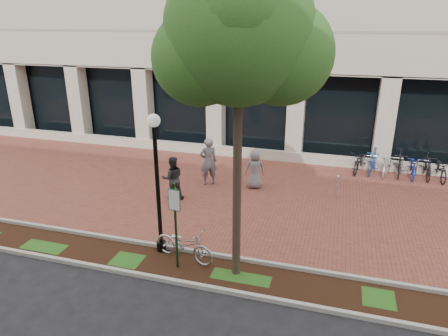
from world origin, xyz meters
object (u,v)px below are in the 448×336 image
(pedestrian_left, at_px, (208,161))
(bollard, at_px, (337,186))
(parking_sign, at_px, (175,216))
(pedestrian_mid, at_px, (173,178))
(lamppost, at_px, (157,177))
(locked_bicycle, at_px, (184,244))
(pedestrian_right, at_px, (255,169))
(bike_rack_cluster, at_px, (399,164))
(street_tree, at_px, (241,41))

(pedestrian_left, height_order, bollard, pedestrian_left)
(parking_sign, bearing_deg, pedestrian_mid, 118.51)
(lamppost, height_order, pedestrian_mid, lamppost)
(locked_bicycle, bearing_deg, pedestrian_right, 4.66)
(lamppost, distance_m, pedestrian_right, 5.91)
(pedestrian_right, bearing_deg, bike_rack_cluster, -168.94)
(bollard, bearing_deg, street_tree, -112.50)
(pedestrian_right, bearing_deg, pedestrian_mid, 17.80)
(parking_sign, bearing_deg, pedestrian_left, 104.27)
(lamppost, distance_m, pedestrian_mid, 3.97)
(lamppost, relative_size, bike_rack_cluster, 0.98)
(pedestrian_right, bearing_deg, street_tree, 80.53)
(street_tree, bearing_deg, pedestrian_mid, 132.26)
(pedestrian_left, distance_m, pedestrian_mid, 1.97)
(pedestrian_left, height_order, pedestrian_right, pedestrian_left)
(parking_sign, xyz_separation_m, pedestrian_right, (0.84, 6.16, -0.79))
(lamppost, bearing_deg, pedestrian_mid, 107.63)
(parking_sign, distance_m, locked_bicycle, 1.19)
(parking_sign, bearing_deg, pedestrian_right, 86.23)
(pedestrian_right, bearing_deg, bollard, 161.09)
(street_tree, height_order, pedestrian_left, street_tree)
(bike_rack_cluster, bearing_deg, pedestrian_right, -142.81)
(pedestrian_right, height_order, bike_rack_cluster, pedestrian_right)
(pedestrian_left, bearing_deg, pedestrian_mid, 32.78)
(locked_bicycle, bearing_deg, bike_rack_cluster, -24.05)
(parking_sign, distance_m, bike_rack_cluster, 11.51)
(parking_sign, bearing_deg, bike_rack_cluster, 58.49)
(lamppost, height_order, street_tree, street_tree)
(street_tree, height_order, bollard, street_tree)
(pedestrian_left, xyz_separation_m, bike_rack_cluster, (7.74, 3.34, -0.49))
(lamppost, xyz_separation_m, bike_rack_cluster, (7.46, 8.63, -1.82))
(parking_sign, xyz_separation_m, street_tree, (1.68, 0.25, 4.43))
(parking_sign, relative_size, bollard, 2.68)
(pedestrian_left, relative_size, bike_rack_cluster, 0.47)
(locked_bicycle, relative_size, pedestrian_mid, 1.11)
(parking_sign, distance_m, pedestrian_left, 6.12)
(locked_bicycle, bearing_deg, bollard, -23.07)
(parking_sign, distance_m, pedestrian_right, 6.27)
(pedestrian_mid, height_order, pedestrian_right, pedestrian_mid)
(locked_bicycle, xyz_separation_m, pedestrian_right, (0.80, 5.72, 0.31))
(locked_bicycle, bearing_deg, lamppost, 86.03)
(pedestrian_left, relative_size, bollard, 2.14)
(pedestrian_mid, xyz_separation_m, pedestrian_right, (2.76, 1.95, -0.05))
(pedestrian_mid, bearing_deg, lamppost, 78.46)
(locked_bicycle, height_order, pedestrian_right, pedestrian_right)
(locked_bicycle, bearing_deg, pedestrian_mid, 40.14)
(parking_sign, height_order, pedestrian_right, parking_sign)
(lamppost, relative_size, pedestrian_left, 2.06)
(pedestrian_right, bearing_deg, parking_sign, 64.73)
(pedestrian_left, bearing_deg, bollard, 148.85)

